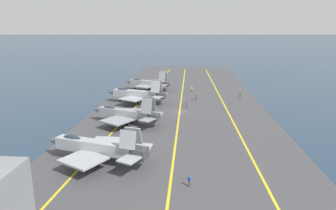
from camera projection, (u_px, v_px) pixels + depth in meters
ground_plane at (180, 114)px, 73.67m from camera, size 2000.00×2000.00×0.00m
carrier_deck at (180, 113)px, 73.62m from camera, size 177.81×43.26×0.40m
deck_stripe_foul_line at (228, 113)px, 72.73m from camera, size 160.00×3.48×0.01m
deck_stripe_centerline at (180, 112)px, 73.57m from camera, size 160.03×0.36×0.01m
deck_stripe_edge_line at (132, 111)px, 74.40m from camera, size 159.80×9.24×0.01m
parked_jet_nearest at (96, 147)px, 45.43m from camera, size 12.59×17.49×6.08m
parked_jet_second at (126, 113)px, 63.98m from camera, size 12.88×16.34×6.36m
parked_jet_third at (137, 94)px, 81.69m from camera, size 12.21×17.21×6.67m
parked_jet_fourth at (148, 83)px, 99.13m from camera, size 11.90×15.82×6.54m
crew_purple_vest at (187, 104)px, 77.58m from camera, size 0.46×0.42×1.66m
crew_blue_vest at (189, 180)px, 38.76m from camera, size 0.45×0.46×1.65m
crew_brown_vest at (196, 97)px, 85.52m from camera, size 0.30×0.41×1.78m
crew_yellow_vest at (192, 89)px, 97.02m from camera, size 0.34×0.43×1.70m
crew_green_vest at (240, 95)px, 88.43m from camera, size 0.45×0.45×1.77m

